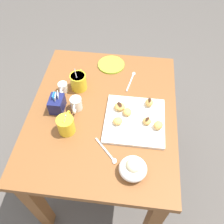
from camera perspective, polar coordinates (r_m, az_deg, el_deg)
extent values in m
plane|color=#514C47|center=(1.89, -1.51, -13.37)|extent=(8.00, 8.00, 0.00)
cube|color=brown|center=(1.28, -2.16, -0.12)|extent=(0.94, 0.77, 0.04)
cube|color=brown|center=(1.44, 9.90, -23.70)|extent=(0.07, 0.07, 0.69)
cube|color=brown|center=(1.82, 10.25, 2.00)|extent=(0.07, 0.07, 0.69)
cube|color=brown|center=(1.50, -17.41, -20.11)|extent=(0.07, 0.07, 0.69)
cube|color=brown|center=(1.87, -9.93, 3.84)|extent=(0.07, 0.07, 0.69)
cube|color=white|center=(1.22, 5.38, -1.98)|extent=(0.30, 0.30, 0.02)
cylinder|color=yellow|center=(1.18, -10.87, -3.11)|extent=(0.08, 0.08, 0.09)
torus|color=yellow|center=(1.20, -10.33, -1.00)|extent=(0.06, 0.01, 0.06)
cylinder|color=#331E11|center=(1.14, -11.17, -1.97)|extent=(0.07, 0.07, 0.01)
cylinder|color=silver|center=(1.14, -11.33, -2.77)|extent=(0.02, 0.04, 0.12)
cylinder|color=yellow|center=(1.36, -7.95, 7.10)|extent=(0.09, 0.09, 0.09)
torus|color=yellow|center=(1.39, -7.51, 8.81)|extent=(0.06, 0.01, 0.06)
cylinder|color=#331E11|center=(1.33, -8.15, 8.35)|extent=(0.08, 0.08, 0.01)
cylinder|color=silver|center=(1.32, -8.29, 7.68)|extent=(0.03, 0.03, 0.12)
cylinder|color=white|center=(1.27, -8.48, 2.02)|extent=(0.06, 0.06, 0.07)
cone|color=white|center=(1.26, -8.35, 3.76)|extent=(0.02, 0.02, 0.02)
torus|color=white|center=(1.24, -8.89, 0.72)|extent=(0.05, 0.01, 0.05)
cylinder|color=white|center=(1.24, -8.64, 2.91)|extent=(0.05, 0.05, 0.01)
cube|color=#191E51|center=(1.28, -12.93, 1.86)|extent=(0.09, 0.07, 0.08)
cube|color=white|center=(1.24, -12.75, 3.90)|extent=(0.04, 0.01, 0.03)
cube|color=white|center=(1.24, -13.32, 3.41)|extent=(0.04, 0.01, 0.03)
cube|color=#2D84D1|center=(1.24, -13.34, 3.66)|extent=(0.04, 0.02, 0.03)
cube|color=#2D84D1|center=(1.25, -13.59, 3.73)|extent=(0.04, 0.01, 0.03)
ellipsoid|color=white|center=(1.06, 4.99, -13.25)|extent=(0.12, 0.12, 0.07)
sphere|color=#F4E5B2|center=(1.04, 5.08, -12.71)|extent=(0.07, 0.07, 0.07)
ellipsoid|color=green|center=(1.03, 5.21, -11.54)|extent=(0.03, 0.03, 0.01)
cylinder|color=white|center=(1.37, -11.53, 5.76)|extent=(0.05, 0.05, 0.05)
cone|color=white|center=(1.37, -11.40, 7.01)|extent=(0.02, 0.02, 0.02)
torus|color=white|center=(1.34, -11.92, 4.73)|extent=(0.04, 0.01, 0.04)
cylinder|color=#381E11|center=(1.35, -11.67, 6.39)|extent=(0.04, 0.04, 0.01)
cylinder|color=#9EC633|center=(1.51, -0.20, 11.17)|extent=(0.16, 0.16, 0.01)
cube|color=silver|center=(1.14, -1.70, -8.86)|extent=(0.11, 0.11, 0.00)
ellipsoid|color=silver|center=(1.11, 0.60, -11.56)|extent=(0.03, 0.02, 0.01)
cube|color=silver|center=(1.41, 4.37, 7.08)|extent=(0.15, 0.04, 0.00)
ellipsoid|color=silver|center=(1.46, 5.20, 9.07)|extent=(0.03, 0.02, 0.01)
ellipsoid|color=#DBA351|center=(1.24, 1.81, 1.26)|extent=(0.06, 0.06, 0.03)
ellipsoid|color=#381E11|center=(1.23, 1.84, 1.81)|extent=(0.04, 0.04, 0.00)
ellipsoid|color=#DBA351|center=(1.27, 8.82, 2.23)|extent=(0.05, 0.05, 0.04)
ellipsoid|color=#381E11|center=(1.25, 8.94, 2.86)|extent=(0.03, 0.02, 0.00)
ellipsoid|color=#DBA351|center=(1.19, 1.35, -2.18)|extent=(0.06, 0.07, 0.03)
ellipsoid|color=#DBA351|center=(1.22, 3.65, 0.00)|extent=(0.06, 0.05, 0.03)
ellipsoid|color=#DBA351|center=(1.19, 10.91, -3.11)|extent=(0.07, 0.06, 0.04)
ellipsoid|color=#DBA351|center=(1.20, 8.30, -2.16)|extent=(0.04, 0.04, 0.03)
ellipsoid|color=#381E11|center=(1.19, 8.39, -1.68)|extent=(0.03, 0.03, 0.00)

